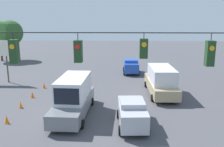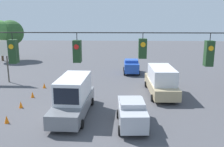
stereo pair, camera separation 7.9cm
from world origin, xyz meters
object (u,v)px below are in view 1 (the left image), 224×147
(traffic_cone_fifth, at_px, (44,85))
(box_truck_tan_oncoming_far, at_px, (161,81))
(overhead_signal_span, at_px, (81,79))
(traffic_cone_second, at_px, (7,119))
(traffic_cone_fourth, at_px, (32,95))
(sedan_silver_crossing_near, at_px, (132,112))
(traffic_cone_third, at_px, (21,105))
(box_truck_grey_withflow_mid, at_px, (74,96))
(tree_horizon_right, at_px, (10,33))
(sedan_blue_oncoming_deep, at_px, (131,66))

(traffic_cone_fifth, bearing_deg, box_truck_tan_oncoming_far, 172.21)
(overhead_signal_span, distance_m, traffic_cone_second, 10.37)
(overhead_signal_span, relative_size, traffic_cone_fourth, 37.24)
(sedan_silver_crossing_near, bearing_deg, traffic_cone_fifth, -45.29)
(traffic_cone_second, relative_size, traffic_cone_third, 1.00)
(sedan_silver_crossing_near, distance_m, box_truck_grey_withflow_mid, 4.94)
(sedan_silver_crossing_near, distance_m, box_truck_tan_oncoming_far, 8.19)
(tree_horizon_right, bearing_deg, box_truck_tan_oncoming_far, 140.27)
(traffic_cone_fourth, bearing_deg, box_truck_grey_withflow_mid, 140.07)
(sedan_silver_crossing_near, xyz_separation_m, traffic_cone_third, (9.28, -3.18, -0.70))
(sedan_silver_crossing_near, bearing_deg, overhead_signal_span, 68.81)
(sedan_blue_oncoming_deep, distance_m, sedan_silver_crossing_near, 16.84)
(overhead_signal_span, distance_m, traffic_cone_fourth, 14.87)
(overhead_signal_span, bearing_deg, tree_horizon_right, -61.98)
(traffic_cone_fourth, bearing_deg, traffic_cone_second, 91.87)
(sedan_blue_oncoming_deep, bearing_deg, sedan_silver_crossing_near, 88.08)
(box_truck_tan_oncoming_far, relative_size, tree_horizon_right, 1.05)
(traffic_cone_third, relative_size, traffic_cone_fifth, 1.00)
(traffic_cone_second, bearing_deg, traffic_cone_fifth, -89.62)
(traffic_cone_second, distance_m, tree_horizon_right, 29.55)
(overhead_signal_span, bearing_deg, box_truck_tan_oncoming_far, -112.08)
(sedan_silver_crossing_near, relative_size, box_truck_tan_oncoming_far, 0.61)
(tree_horizon_right, bearing_deg, overhead_signal_span, 118.02)
(traffic_cone_second, bearing_deg, box_truck_tan_oncoming_far, -148.59)
(box_truck_grey_withflow_mid, bearing_deg, traffic_cone_third, -14.16)
(tree_horizon_right, bearing_deg, sedan_blue_oncoming_deep, 153.92)
(sedan_silver_crossing_near, bearing_deg, box_truck_grey_withflow_mid, -23.65)
(traffic_cone_third, bearing_deg, traffic_cone_fifth, -91.40)
(box_truck_tan_oncoming_far, xyz_separation_m, traffic_cone_third, (12.45, 4.36, -1.08))
(sedan_blue_oncoming_deep, xyz_separation_m, traffic_cone_third, (9.84, 13.65, -0.70))
(box_truck_tan_oncoming_far, distance_m, traffic_cone_second, 14.39)
(sedan_blue_oncoming_deep, bearing_deg, traffic_cone_fifth, 38.11)
(overhead_signal_span, bearing_deg, traffic_cone_fourth, -61.29)
(box_truck_grey_withflow_mid, xyz_separation_m, traffic_cone_fifth, (4.63, -7.25, -1.19))
(box_truck_tan_oncoming_far, bearing_deg, sedan_silver_crossing_near, 67.17)
(box_truck_grey_withflow_mid, distance_m, traffic_cone_third, 5.07)
(box_truck_tan_oncoming_far, xyz_separation_m, traffic_cone_fifth, (12.30, -1.68, -1.08))
(overhead_signal_span, distance_m, sedan_blue_oncoming_deep, 23.78)
(traffic_cone_fourth, bearing_deg, tree_horizon_right, -62.40)
(box_truck_grey_withflow_mid, bearing_deg, traffic_cone_fifth, -57.44)
(box_truck_tan_oncoming_far, height_order, traffic_cone_fifth, box_truck_tan_oncoming_far)
(sedan_blue_oncoming_deep, distance_m, traffic_cone_second, 19.35)
(traffic_cone_fifth, bearing_deg, sedan_blue_oncoming_deep, -141.89)
(overhead_signal_span, relative_size, box_truck_tan_oncoming_far, 2.93)
(overhead_signal_span, bearing_deg, traffic_cone_fifth, -66.98)
(sedan_blue_oncoming_deep, distance_m, traffic_cone_fifth, 12.34)
(overhead_signal_span, distance_m, traffic_cone_fifth, 17.63)
(box_truck_tan_oncoming_far, relative_size, traffic_cone_third, 12.73)
(box_truck_tan_oncoming_far, bearing_deg, traffic_cone_fourth, 7.25)
(traffic_cone_third, bearing_deg, traffic_cone_fourth, -90.35)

